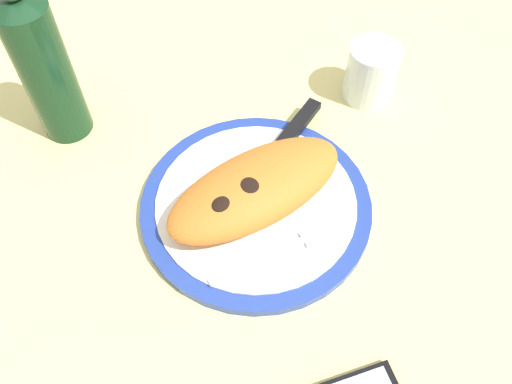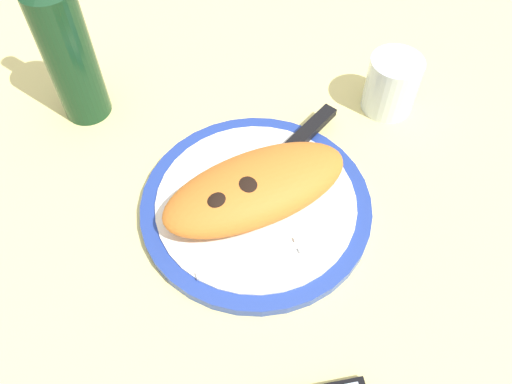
{
  "view_description": "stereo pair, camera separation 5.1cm",
  "coord_description": "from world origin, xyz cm",
  "px_view_note": "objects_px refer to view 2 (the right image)",
  "views": [
    {
      "loc": [
        -20.51,
        -31.85,
        57.01
      ],
      "look_at": [
        0.0,
        0.0,
        3.76
      ],
      "focal_mm": 35.95,
      "sensor_mm": 36.0,
      "label": 1
    },
    {
      "loc": [
        -16.09,
        -34.3,
        57.01
      ],
      "look_at": [
        0.0,
        0.0,
        3.76
      ],
      "focal_mm": 35.95,
      "sensor_mm": 36.0,
      "label": 2
    }
  ],
  "objects_px": {
    "fork": "(275,252)",
    "wine_bottle": "(66,48)",
    "plate": "(256,205)",
    "knife": "(299,141)",
    "water_glass": "(391,88)",
    "calzone": "(258,190)"
  },
  "relations": [
    {
      "from": "fork",
      "to": "water_glass",
      "type": "bearing_deg",
      "value": 31.38
    },
    {
      "from": "calzone",
      "to": "water_glass",
      "type": "height_order",
      "value": "water_glass"
    },
    {
      "from": "water_glass",
      "to": "knife",
      "type": "bearing_deg",
      "value": -172.06
    },
    {
      "from": "fork",
      "to": "wine_bottle",
      "type": "distance_m",
      "value": 0.4
    },
    {
      "from": "calzone",
      "to": "knife",
      "type": "height_order",
      "value": "calzone"
    },
    {
      "from": "plate",
      "to": "knife",
      "type": "distance_m",
      "value": 0.12
    },
    {
      "from": "water_glass",
      "to": "wine_bottle",
      "type": "bearing_deg",
      "value": 155.88
    },
    {
      "from": "plate",
      "to": "water_glass",
      "type": "bearing_deg",
      "value": 18.41
    },
    {
      "from": "calzone",
      "to": "fork",
      "type": "relative_size",
      "value": 1.49
    },
    {
      "from": "knife",
      "to": "water_glass",
      "type": "bearing_deg",
      "value": 7.94
    },
    {
      "from": "calzone",
      "to": "water_glass",
      "type": "xyz_separation_m",
      "value": [
        0.26,
        0.09,
        -0.01
      ]
    },
    {
      "from": "wine_bottle",
      "to": "fork",
      "type": "bearing_deg",
      "value": -67.91
    },
    {
      "from": "fork",
      "to": "wine_bottle",
      "type": "xyz_separation_m",
      "value": [
        -0.14,
        0.36,
        0.1
      ]
    },
    {
      "from": "plate",
      "to": "fork",
      "type": "height_order",
      "value": "fork"
    },
    {
      "from": "calzone",
      "to": "water_glass",
      "type": "distance_m",
      "value": 0.28
    },
    {
      "from": "calzone",
      "to": "knife",
      "type": "bearing_deg",
      "value": 35.6
    },
    {
      "from": "fork",
      "to": "water_glass",
      "type": "relative_size",
      "value": 1.9
    },
    {
      "from": "fork",
      "to": "knife",
      "type": "height_order",
      "value": "knife"
    },
    {
      "from": "plate",
      "to": "knife",
      "type": "relative_size",
      "value": 1.42
    },
    {
      "from": "knife",
      "to": "water_glass",
      "type": "height_order",
      "value": "water_glass"
    },
    {
      "from": "knife",
      "to": "wine_bottle",
      "type": "height_order",
      "value": "wine_bottle"
    },
    {
      "from": "plate",
      "to": "fork",
      "type": "bearing_deg",
      "value": -98.03
    }
  ]
}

